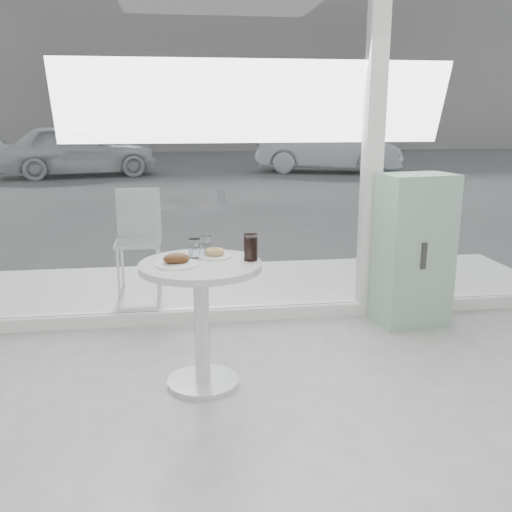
{
  "coord_description": "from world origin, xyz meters",
  "views": [
    {
      "loc": [
        -0.63,
        -1.32,
        1.62
      ],
      "look_at": [
        -0.2,
        1.7,
        0.85
      ],
      "focal_mm": 40.0,
      "sensor_mm": 36.0,
      "label": 1
    }
  ],
  "objects": [
    {
      "name": "storefront",
      "position": [
        0.07,
        3.0,
        1.71
      ],
      "size": [
        5.0,
        0.14,
        3.0
      ],
      "color": "white",
      "rests_on": "ground"
    },
    {
      "name": "main_table",
      "position": [
        -0.5,
        1.9,
        0.55
      ],
      "size": [
        0.72,
        0.72,
        0.77
      ],
      "color": "white",
      "rests_on": "ground"
    },
    {
      "name": "patio_deck",
      "position": [
        0.0,
        3.8,
        0.03
      ],
      "size": [
        5.6,
        1.6,
        0.05
      ],
      "primitive_type": "cube",
      "color": "silver",
      "rests_on": "ground"
    },
    {
      "name": "street",
      "position": [
        0.0,
        16.0,
        -0.0
      ],
      "size": [
        40.0,
        24.0,
        0.0
      ],
      "primitive_type": "cube",
      "color": "#323232",
      "rests_on": "ground"
    },
    {
      "name": "far_building",
      "position": [
        0.0,
        25.0,
        4.0
      ],
      "size": [
        40.0,
        2.0,
        8.0
      ],
      "primitive_type": "cube",
      "color": "gray",
      "rests_on": "ground"
    },
    {
      "name": "mint_cabinet",
      "position": [
        1.18,
        2.76,
        0.59
      ],
      "size": [
        0.59,
        0.44,
        1.17
      ],
      "rotation": [
        0.0,
        0.0,
        0.16
      ],
      "color": "#89AF99",
      "rests_on": "ground"
    },
    {
      "name": "patio_chair",
      "position": [
        -0.97,
        3.77,
        0.57
      ],
      "size": [
        0.4,
        0.4,
        0.91
      ],
      "rotation": [
        0.0,
        0.0,
        -0.02
      ],
      "color": "white",
      "rests_on": "patio_deck"
    },
    {
      "name": "car_white",
      "position": [
        -3.13,
        14.29,
        0.69
      ],
      "size": [
        4.31,
        2.48,
        1.38
      ],
      "primitive_type": "imported",
      "rotation": [
        0.0,
        0.0,
        1.79
      ],
      "color": "silver",
      "rests_on": "street"
    },
    {
      "name": "car_silver",
      "position": [
        3.64,
        14.4,
        0.66
      ],
      "size": [
        4.2,
        2.42,
        1.31
      ],
      "primitive_type": "imported",
      "rotation": [
        0.0,
        0.0,
        1.29
      ],
      "color": "#ADAFB5",
      "rests_on": "street"
    },
    {
      "name": "plate_fritter",
      "position": [
        -0.63,
        1.87,
        0.8
      ],
      "size": [
        0.25,
        0.25,
        0.07
      ],
      "color": "white",
      "rests_on": "main_table"
    },
    {
      "name": "plate_donut",
      "position": [
        -0.41,
        2.02,
        0.79
      ],
      "size": [
        0.2,
        0.2,
        0.05
      ],
      "color": "white",
      "rests_on": "main_table"
    },
    {
      "name": "water_tumbler_a",
      "position": [
        -0.53,
        2.03,
        0.82
      ],
      "size": [
        0.07,
        0.07,
        0.11
      ],
      "color": "white",
      "rests_on": "main_table"
    },
    {
      "name": "water_tumbler_b",
      "position": [
        -0.46,
        2.1,
        0.82
      ],
      "size": [
        0.07,
        0.07,
        0.12
      ],
      "color": "white",
      "rests_on": "main_table"
    },
    {
      "name": "cola_glass",
      "position": [
        -0.2,
        1.92,
        0.85
      ],
      "size": [
        0.08,
        0.08,
        0.16
      ],
      "color": "white",
      "rests_on": "main_table"
    }
  ]
}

